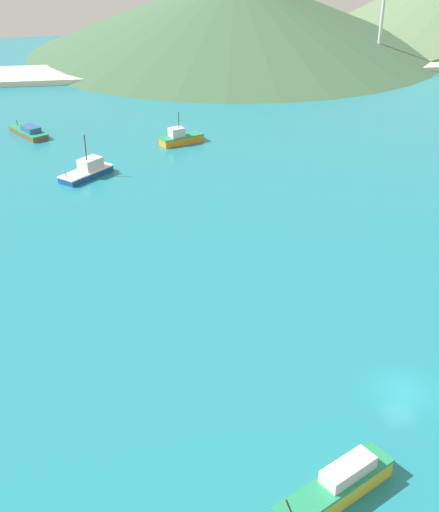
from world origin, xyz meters
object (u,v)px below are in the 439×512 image
(fishing_boat_1, at_px, (337,487))
(fishing_boat_9, at_px, (29,132))
(fishing_boat_6, at_px, (87,170))
(fishing_boat_8, at_px, (180,138))

(fishing_boat_1, bearing_deg, fishing_boat_9, 108.88)
(fishing_boat_1, height_order, fishing_boat_9, fishing_boat_1)
(fishing_boat_6, distance_m, fishing_boat_9, 23.09)
(fishing_boat_8, relative_size, fishing_boat_9, 0.84)
(fishing_boat_1, bearing_deg, fishing_boat_6, 106.10)
(fishing_boat_1, bearing_deg, fishing_boat_8, 92.40)
(fishing_boat_6, bearing_deg, fishing_boat_8, 41.13)
(fishing_boat_6, height_order, fishing_boat_8, fishing_boat_6)
(fishing_boat_1, distance_m, fishing_boat_9, 87.11)
(fishing_boat_9, bearing_deg, fishing_boat_8, -17.25)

